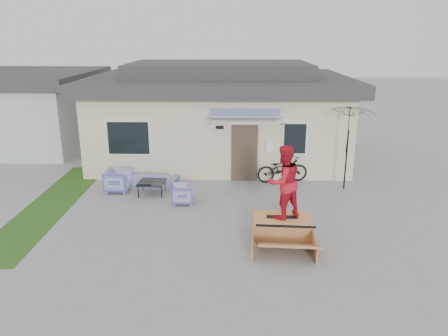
{
  "coord_description": "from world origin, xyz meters",
  "views": [
    {
      "loc": [
        0.52,
        -10.78,
        5.17
      ],
      "look_at": [
        0.3,
        1.8,
        1.3
      ],
      "focal_mm": 34.83,
      "sensor_mm": 36.0,
      "label": 1
    }
  ],
  "objects_px": {
    "coffee_table": "(152,188)",
    "skate_ramp": "(282,227)",
    "armchair_right": "(183,193)",
    "patio_umbrella": "(348,140)",
    "loveseat": "(154,177)",
    "skateboard": "(282,217)",
    "armchair_left": "(118,180)",
    "bicycle": "(283,166)",
    "skater": "(284,181)"
  },
  "relations": [
    {
      "from": "armchair_left",
      "to": "bicycle",
      "type": "bearing_deg",
      "value": -75.85
    },
    {
      "from": "armchair_right",
      "to": "patio_umbrella",
      "type": "height_order",
      "value": "patio_umbrella"
    },
    {
      "from": "armchair_right",
      "to": "coffee_table",
      "type": "bearing_deg",
      "value": -126.07
    },
    {
      "from": "coffee_table",
      "to": "skate_ramp",
      "type": "distance_m",
      "value": 5.11
    },
    {
      "from": "patio_umbrella",
      "to": "skater",
      "type": "height_order",
      "value": "skater"
    },
    {
      "from": "skater",
      "to": "bicycle",
      "type": "bearing_deg",
      "value": -126.67
    },
    {
      "from": "loveseat",
      "to": "skater",
      "type": "bearing_deg",
      "value": 144.84
    },
    {
      "from": "armchair_left",
      "to": "bicycle",
      "type": "distance_m",
      "value": 5.85
    },
    {
      "from": "loveseat",
      "to": "armchair_left",
      "type": "distance_m",
      "value": 1.28
    },
    {
      "from": "skater",
      "to": "skate_ramp",
      "type": "bearing_deg",
      "value": 55.96
    },
    {
      "from": "skate_ramp",
      "to": "skater",
      "type": "relative_size",
      "value": 1.03
    },
    {
      "from": "loveseat",
      "to": "coffee_table",
      "type": "relative_size",
      "value": 1.99
    },
    {
      "from": "armchair_right",
      "to": "skateboard",
      "type": "height_order",
      "value": "armchair_right"
    },
    {
      "from": "armchair_left",
      "to": "skateboard",
      "type": "bearing_deg",
      "value": -119.08
    },
    {
      "from": "armchair_left",
      "to": "patio_umbrella",
      "type": "height_order",
      "value": "patio_umbrella"
    },
    {
      "from": "skateboard",
      "to": "skater",
      "type": "bearing_deg",
      "value": 91.82
    },
    {
      "from": "coffee_table",
      "to": "armchair_right",
      "type": "bearing_deg",
      "value": -36.11
    },
    {
      "from": "armchair_right",
      "to": "bicycle",
      "type": "bearing_deg",
      "value": 122.57
    },
    {
      "from": "bicycle",
      "to": "skateboard",
      "type": "distance_m",
      "value": 4.46
    },
    {
      "from": "armchair_left",
      "to": "skater",
      "type": "relative_size",
      "value": 0.42
    },
    {
      "from": "armchair_left",
      "to": "coffee_table",
      "type": "distance_m",
      "value": 1.24
    },
    {
      "from": "armchair_right",
      "to": "coffee_table",
      "type": "xyz_separation_m",
      "value": [
        -1.14,
        0.83,
        -0.13
      ]
    },
    {
      "from": "coffee_table",
      "to": "patio_umbrella",
      "type": "relative_size",
      "value": 0.39
    },
    {
      "from": "skate_ramp",
      "to": "skater",
      "type": "bearing_deg",
      "value": 90.0
    },
    {
      "from": "loveseat",
      "to": "skater",
      "type": "distance_m",
      "value": 5.82
    },
    {
      "from": "loveseat",
      "to": "skate_ramp",
      "type": "bearing_deg",
      "value": 144.45
    },
    {
      "from": "patio_umbrella",
      "to": "skater",
      "type": "relative_size",
      "value": 1.12
    },
    {
      "from": "armchair_right",
      "to": "patio_umbrella",
      "type": "relative_size",
      "value": 0.31
    },
    {
      "from": "loveseat",
      "to": "skater",
      "type": "height_order",
      "value": "skater"
    },
    {
      "from": "coffee_table",
      "to": "bicycle",
      "type": "distance_m",
      "value": 4.76
    },
    {
      "from": "coffee_table",
      "to": "skater",
      "type": "bearing_deg",
      "value": -37.32
    },
    {
      "from": "loveseat",
      "to": "skateboard",
      "type": "xyz_separation_m",
      "value": [
        4.11,
        -3.93,
        0.2
      ]
    },
    {
      "from": "loveseat",
      "to": "patio_umbrella",
      "type": "xyz_separation_m",
      "value": [
        6.7,
        -0.22,
        1.41
      ]
    },
    {
      "from": "skate_ramp",
      "to": "coffee_table",
      "type": "bearing_deg",
      "value": 146.07
    },
    {
      "from": "bicycle",
      "to": "skater",
      "type": "height_order",
      "value": "skater"
    },
    {
      "from": "armchair_left",
      "to": "patio_umbrella",
      "type": "relative_size",
      "value": 0.38
    },
    {
      "from": "skate_ramp",
      "to": "skateboard",
      "type": "xyz_separation_m",
      "value": [
        0.0,
        0.05,
        0.28
      ]
    },
    {
      "from": "armchair_right",
      "to": "loveseat",
      "type": "bearing_deg",
      "value": -144.26
    },
    {
      "from": "armchair_right",
      "to": "skateboard",
      "type": "bearing_deg",
      "value": 52.25
    },
    {
      "from": "armchair_left",
      "to": "skater",
      "type": "distance_m",
      "value": 6.32
    },
    {
      "from": "armchair_left",
      "to": "armchair_right",
      "type": "xyz_separation_m",
      "value": [
        2.34,
        -1.08,
        -0.07
      ]
    },
    {
      "from": "armchair_right",
      "to": "bicycle",
      "type": "height_order",
      "value": "bicycle"
    },
    {
      "from": "patio_umbrella",
      "to": "skate_ramp",
      "type": "height_order",
      "value": "patio_umbrella"
    },
    {
      "from": "armchair_right",
      "to": "skate_ramp",
      "type": "relative_size",
      "value": 0.34
    },
    {
      "from": "armchair_right",
      "to": "bicycle",
      "type": "relative_size",
      "value": 0.37
    },
    {
      "from": "armchair_right",
      "to": "skate_ramp",
      "type": "height_order",
      "value": "armchair_right"
    },
    {
      "from": "armchair_left",
      "to": "skate_ramp",
      "type": "height_order",
      "value": "armchair_left"
    },
    {
      "from": "armchair_left",
      "to": "coffee_table",
      "type": "bearing_deg",
      "value": -98.65
    },
    {
      "from": "coffee_table",
      "to": "patio_umbrella",
      "type": "xyz_separation_m",
      "value": [
        6.63,
        0.63,
        1.53
      ]
    },
    {
      "from": "bicycle",
      "to": "patio_umbrella",
      "type": "relative_size",
      "value": 0.85
    }
  ]
}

